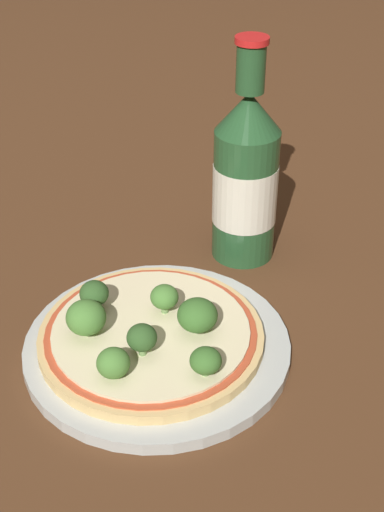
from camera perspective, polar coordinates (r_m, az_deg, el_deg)
ground_plane at (r=0.66m, az=-1.92°, el=-7.68°), size 3.00×3.00×0.00m
plate at (r=0.66m, az=-2.79°, el=-7.22°), size 0.24×0.24×0.01m
pizza at (r=0.65m, az=-3.29°, el=-6.32°), size 0.20×0.20×0.01m
broccoli_floret_0 at (r=0.63m, az=-8.48°, el=-4.90°), size 0.04×0.04×0.03m
broccoli_floret_1 at (r=0.59m, az=0.93°, el=-8.46°), size 0.03×0.03×0.03m
broccoli_floret_2 at (r=0.61m, az=-4.03°, el=-6.55°), size 0.03×0.03×0.03m
broccoli_floret_3 at (r=0.59m, az=-6.31°, el=-8.51°), size 0.03×0.03×0.03m
broccoli_floret_4 at (r=0.65m, az=-2.22°, el=-3.31°), size 0.03×0.03×0.03m
broccoli_floret_5 at (r=0.63m, az=0.44°, el=-4.77°), size 0.04×0.04×0.03m
broccoli_floret_6 at (r=0.66m, az=-7.83°, el=-3.00°), size 0.03×0.03×0.03m
beer_bottle at (r=0.74m, az=4.31°, el=6.28°), size 0.07×0.07×0.24m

